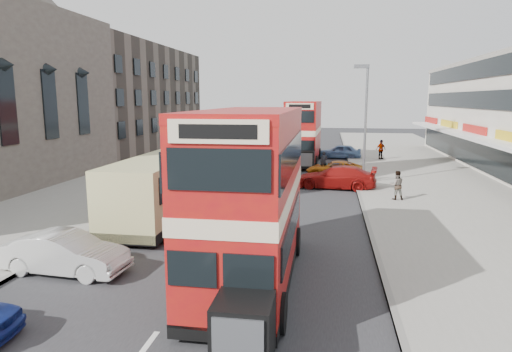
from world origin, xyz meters
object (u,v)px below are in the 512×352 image
Objects in this scene: street_lamp at (365,115)px; coach at (170,182)px; car_right_b at (335,169)px; car_left_front at (66,253)px; car_right_a at (336,177)px; bus_main at (251,197)px; bus_second at (304,132)px; pedestrian_far at (381,149)px; car_right_c at (340,152)px; pedestrian_near at (397,185)px; cyclist at (324,168)px.

coach is at bearing -136.01° from street_lamp.
street_lamp is 1.89× the size of car_right_b.
car_right_a reaches higher than car_left_front.
bus_main is 16.34m from car_right_a.
street_lamp is 11.52m from bus_second.
bus_second is 5.35× the size of pedestrian_far.
car_right_c is at bearing -174.73° from car_right_a.
street_lamp is 4.35× the size of pedestrian_far.
street_lamp is 1.89× the size of car_left_front.
car_right_a is at bearing -51.88° from pedestrian_near.
street_lamp reaches higher than bus_second.
street_lamp is 0.74× the size of coach.
cyclist is (-2.67, 3.34, -4.16)m from street_lamp.
car_left_front is at bearing -148.25° from pedestrian_far.
bus_second is 7.90m from pedestrian_far.
pedestrian_near is at bearing 51.83° from car_right_a.
car_right_a is 4.82m from pedestrian_near.
car_left_front is (-6.41, -28.15, -2.17)m from bus_second.
car_right_b is (8.38, 13.11, -1.11)m from coach.
car_right_a is 2.79× the size of pedestrian_far.
coach is (-5.51, 7.56, -1.12)m from bus_main.
street_lamp is 5.96m from cyclist.
cyclist is (-4.26, 8.26, -0.37)m from pedestrian_near.
car_right_a is (-1.78, -1.48, -4.03)m from street_lamp.
coach is (-5.58, -20.24, -1.17)m from bus_second.
coach is at bearing 76.30° from bus_second.
car_right_c is at bearing -133.50° from bus_second.
car_right_c is (0.63, 10.53, 0.11)m from car_right_b.
car_right_c is at bearing -87.78° from pedestrian_near.
coach is at bearing -54.30° from bus_main.
bus_second is at bearing 108.72° from cyclist.
car_right_a is 4.90m from cyclist.
coach reaches higher than car_right_a.
car_right_a is 4.73m from car_right_b.
bus_second is (0.07, 27.80, 0.05)m from bus_main.
car_right_a is at bearing 44.57° from coach.
pedestrian_far is (7.34, 30.34, -1.74)m from bus_main.
bus_second is (-4.64, 10.37, -1.91)m from street_lamp.
pedestrian_near is (2.80, -18.70, 0.29)m from car_right_c.
coach is at bearing -16.73° from car_right_c.
cyclist reaches higher than car_right_c.
pedestrian_far is at bearing 78.53° from street_lamp.
street_lamp is 1.56× the size of car_right_a.
bus_main is 5.23× the size of pedestrian_far.
car_left_front is 18.75m from car_right_a.
car_right_a is 2.66× the size of cyclist.
bus_main is 14.12m from pedestrian_near.
cyclist reaches higher than car_left_front.
car_left_front is 22.72m from cyclist.
bus_main is 20.99m from car_right_b.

